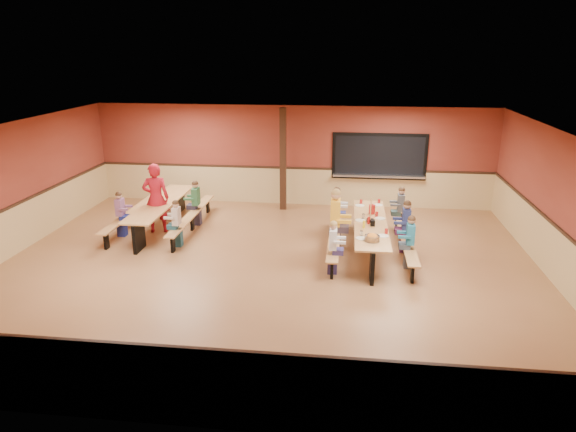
# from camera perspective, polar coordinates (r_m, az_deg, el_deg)

# --- Properties ---
(ground) EXTENTS (12.00, 12.00, 0.00)m
(ground) POSITION_cam_1_polar(r_m,az_deg,el_deg) (11.31, -2.40, -5.84)
(ground) COLOR brown
(ground) RESTS_ON ground
(room_envelope) EXTENTS (12.04, 10.04, 3.02)m
(room_envelope) POSITION_cam_1_polar(r_m,az_deg,el_deg) (11.05, -2.44, -2.57)
(room_envelope) COLOR maroon
(room_envelope) RESTS_ON ground
(kitchen_pass_through) EXTENTS (2.78, 0.28, 1.38)m
(kitchen_pass_through) POSITION_cam_1_polar(r_m,az_deg,el_deg) (15.50, 10.10, 6.31)
(kitchen_pass_through) COLOR black
(kitchen_pass_through) RESTS_ON ground
(structural_post) EXTENTS (0.18, 0.18, 3.00)m
(structural_post) POSITION_cam_1_polar(r_m,az_deg,el_deg) (15.04, -0.56, 6.28)
(structural_post) COLOR black
(structural_post) RESTS_ON ground
(cafeteria_table_main) EXTENTS (1.91, 3.70, 0.74)m
(cafeteria_table_main) POSITION_cam_1_polar(r_m,az_deg,el_deg) (12.15, 9.11, -1.66)
(cafeteria_table_main) COLOR #BD844B
(cafeteria_table_main) RESTS_ON ground
(cafeteria_table_second) EXTENTS (1.91, 3.70, 0.74)m
(cafeteria_table_second) POSITION_cam_1_polar(r_m,az_deg,el_deg) (13.97, -13.91, 0.67)
(cafeteria_table_second) COLOR #BD844B
(cafeteria_table_second) RESTS_ON ground
(seated_child_white_left) EXTENTS (0.34, 0.28, 1.16)m
(seated_child_white_left) POSITION_cam_1_polar(r_m,az_deg,el_deg) (10.91, 5.01, -3.53)
(seated_child_white_left) COLOR white
(seated_child_white_left) RESTS_ON ground
(seated_adult_yellow) EXTENTS (0.49, 0.40, 1.46)m
(seated_adult_yellow) POSITION_cam_1_polar(r_m,az_deg,el_deg) (12.19, 5.27, -0.42)
(seated_adult_yellow) COLOR yellow
(seated_adult_yellow) RESTS_ON ground
(seated_child_grey_left) EXTENTS (0.37, 0.30, 1.21)m
(seated_child_grey_left) POSITION_cam_1_polar(r_m,az_deg,el_deg) (13.32, 5.41, 0.62)
(seated_child_grey_left) COLOR white
(seated_child_grey_left) RESTS_ON ground
(seated_child_teal_right) EXTENTS (0.35, 0.29, 1.18)m
(seated_child_teal_right) POSITION_cam_1_polar(r_m,az_deg,el_deg) (11.45, 13.39, -2.86)
(seated_child_teal_right) COLOR #216A88
(seated_child_teal_right) RESTS_ON ground
(seated_child_navy_right) EXTENTS (0.38, 0.31, 1.24)m
(seated_child_navy_right) POSITION_cam_1_polar(r_m,az_deg,el_deg) (12.32, 12.95, -1.16)
(seated_child_navy_right) COLOR navy
(seated_child_navy_right) RESTS_ON ground
(seated_child_char_right) EXTENTS (0.36, 0.29, 1.19)m
(seated_child_char_right) POSITION_cam_1_polar(r_m,az_deg,el_deg) (13.66, 12.38, 0.68)
(seated_child_char_right) COLOR #4C4F56
(seated_child_char_right) RESTS_ON ground
(seated_child_purple_sec) EXTENTS (0.34, 0.28, 1.16)m
(seated_child_purple_sec) POSITION_cam_1_polar(r_m,az_deg,el_deg) (13.70, -18.09, 0.17)
(seated_child_purple_sec) COLOR #82507A
(seated_child_purple_sec) RESTS_ON ground
(seated_child_green_sec) EXTENTS (0.37, 0.30, 1.21)m
(seated_child_green_sec) POSITION_cam_1_polar(r_m,az_deg,el_deg) (14.09, -10.17, 1.41)
(seated_child_green_sec) COLOR #336E45
(seated_child_green_sec) RESTS_ON ground
(seated_child_tan_sec) EXTENTS (0.34, 0.28, 1.15)m
(seated_child_tan_sec) POSITION_cam_1_polar(r_m,az_deg,el_deg) (12.63, -12.24, -0.85)
(seated_child_tan_sec) COLOR #C6AEA0
(seated_child_tan_sec) RESTS_ON ground
(standing_woman) EXTENTS (0.75, 0.59, 1.83)m
(standing_woman) POSITION_cam_1_polar(r_m,az_deg,el_deg) (13.67, -14.46, 1.93)
(standing_woman) COLOR maroon
(standing_woman) RESTS_ON ground
(punch_pitcher) EXTENTS (0.16, 0.16, 0.22)m
(punch_pitcher) POSITION_cam_1_polar(r_m,az_deg,el_deg) (12.70, 9.32, 0.74)
(punch_pitcher) COLOR #AD1A17
(punch_pitcher) RESTS_ON cafeteria_table_main
(chip_bowl) EXTENTS (0.32, 0.32, 0.15)m
(chip_bowl) POSITION_cam_1_polar(r_m,az_deg,el_deg) (10.91, 9.34, -2.39)
(chip_bowl) COLOR orange
(chip_bowl) RESTS_ON cafeteria_table_main
(napkin_dispenser) EXTENTS (0.10, 0.14, 0.13)m
(napkin_dispenser) POSITION_cam_1_polar(r_m,az_deg,el_deg) (11.85, 9.39, -0.76)
(napkin_dispenser) COLOR black
(napkin_dispenser) RESTS_ON cafeteria_table_main
(condiment_mustard) EXTENTS (0.06, 0.06, 0.17)m
(condiment_mustard) POSITION_cam_1_polar(r_m,az_deg,el_deg) (11.67, 8.44, -0.92)
(condiment_mustard) COLOR yellow
(condiment_mustard) RESTS_ON cafeteria_table_main
(condiment_ketchup) EXTENTS (0.06, 0.06, 0.17)m
(condiment_ketchup) POSITION_cam_1_polar(r_m,az_deg,el_deg) (11.95, 8.95, -0.48)
(condiment_ketchup) COLOR #B2140F
(condiment_ketchup) RESTS_ON cafeteria_table_main
(table_paddle) EXTENTS (0.16, 0.16, 0.56)m
(table_paddle) POSITION_cam_1_polar(r_m,az_deg,el_deg) (12.10, 9.13, 0.01)
(table_paddle) COLOR black
(table_paddle) RESTS_ON cafeteria_table_main
(place_settings) EXTENTS (0.65, 3.30, 0.11)m
(place_settings) POSITION_cam_1_polar(r_m,az_deg,el_deg) (12.07, 9.18, -0.46)
(place_settings) COLOR beige
(place_settings) RESTS_ON cafeteria_table_main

